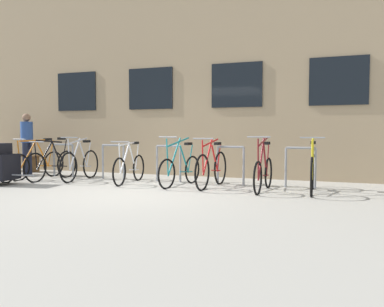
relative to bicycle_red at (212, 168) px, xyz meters
name	(u,v)px	position (x,y,z in m)	size (l,w,h in m)	color
ground_plane	(133,194)	(-1.12, -1.42, -0.40)	(42.00, 42.00, 0.00)	#B2ADA0
storefront_building	(231,69)	(-1.12, 5.72, 2.98)	(28.00, 7.92, 6.76)	tan
bike_rack	(169,159)	(-1.22, 0.48, 0.13)	(6.64, 0.05, 0.86)	gray
bicycle_red	(212,168)	(0.00, 0.00, 0.00)	(0.44, 1.82, 1.07)	black
bicycle_white	(130,167)	(-1.98, -0.02, -0.04)	(0.44, 1.69, 0.99)	black
bicycle_silver	(80,164)	(-3.35, 0.01, -0.01)	(0.44, 1.72, 1.07)	black
bicycle_maroon	(263,172)	(1.13, -0.16, -0.03)	(0.44, 1.65, 1.11)	black
bicycle_orange	(37,163)	(-4.61, -0.05, -0.02)	(0.44, 1.75, 1.03)	black
bicycle_yellow	(312,172)	(2.06, -0.03, 0.00)	(0.44, 1.78, 1.10)	black
bicycle_black	(52,164)	(-4.06, -0.15, -0.01)	(0.44, 1.79, 1.05)	black
bicycle_teal	(180,169)	(-0.71, -0.04, -0.03)	(0.45, 1.70, 1.10)	black
wooden_bench	(15,159)	(-6.46, 1.13, -0.04)	(1.71, 0.40, 0.50)	brown
person_browsing	(27,140)	(-5.42, 0.50, 0.56)	(0.32, 0.35, 1.66)	#1E2338
backpack	(12,168)	(-5.57, 0.11, -0.18)	(0.28, 0.20, 0.44)	maroon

